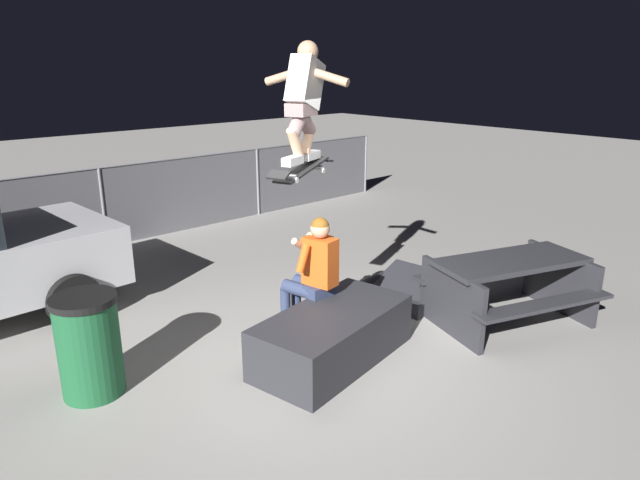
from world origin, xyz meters
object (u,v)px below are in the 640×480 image
at_px(skater_airborne, 304,97).
at_px(trash_bin, 89,345).
at_px(skateboard, 302,169).
at_px(kicker_ramp, 406,292).
at_px(person_sitting_on_ledge, 312,271).
at_px(ledge_box_main, 333,336).
at_px(picnic_table_back, 509,280).

bearing_deg(skater_airborne, trash_bin, 167.59).
height_order(skateboard, kicker_ramp, skateboard).
xyz_separation_m(person_sitting_on_ledge, skater_airborne, (-0.05, 0.04, 1.76)).
bearing_deg(trash_bin, ledge_box_main, -27.06).
distance_m(kicker_ramp, picnic_table_back, 1.32).
distance_m(person_sitting_on_ledge, trash_bin, 2.23).
bearing_deg(person_sitting_on_ledge, skater_airborne, 140.03).
xyz_separation_m(ledge_box_main, skater_airborne, (0.12, 0.55, 2.26)).
distance_m(ledge_box_main, trash_bin, 2.23).
bearing_deg(trash_bin, person_sitting_on_ledge, -13.19).
bearing_deg(trash_bin, skater_airborne, -12.41).
bearing_deg(trash_bin, kicker_ramp, -7.40).
xyz_separation_m(skater_airborne, trash_bin, (-2.10, 0.46, -2.05)).
bearing_deg(skateboard, skater_airborne, 21.08).
distance_m(person_sitting_on_ledge, skater_airborne, 1.76).
height_order(skater_airborne, trash_bin, skater_airborne).
bearing_deg(kicker_ramp, trash_bin, 172.60).
height_order(person_sitting_on_ledge, kicker_ramp, person_sitting_on_ledge).
relative_size(skater_airborne, trash_bin, 1.21).
xyz_separation_m(picnic_table_back, trash_bin, (-4.05, 1.70, -0.03)).
bearing_deg(trash_bin, skateboard, -13.26).
distance_m(skater_airborne, trash_bin, 2.97).
bearing_deg(kicker_ramp, ledge_box_main, -163.59).
bearing_deg(person_sitting_on_ledge, picnic_table_back, -32.26).
xyz_separation_m(skater_airborne, kicker_ramp, (1.65, -0.02, -2.46)).
bearing_deg(person_sitting_on_ledge, skateboard, 168.21).
relative_size(person_sitting_on_ledge, picnic_table_back, 0.66).
relative_size(skateboard, kicker_ramp, 0.91).
relative_size(person_sitting_on_ledge, trash_bin, 1.45).
relative_size(ledge_box_main, skateboard, 1.65).
height_order(person_sitting_on_ledge, skateboard, skateboard).
bearing_deg(picnic_table_back, skateboard, 148.64).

